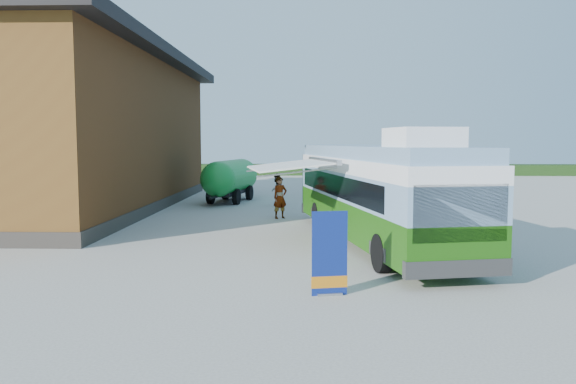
{
  "coord_description": "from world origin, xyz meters",
  "views": [
    {
      "loc": [
        0.23,
        -16.43,
        3.21
      ],
      "look_at": [
        -0.36,
        3.63,
        1.4
      ],
      "focal_mm": 35.0,
      "sensor_mm": 36.0,
      "label": 1
    }
  ],
  "objects_px": {
    "banner": "(330,261)",
    "person_a": "(280,198)",
    "picnic_table": "(356,219)",
    "bus": "(376,190)",
    "slurry_tanker": "(231,178)",
    "person_b": "(277,190)"
  },
  "relations": [
    {
      "from": "banner",
      "to": "person_a",
      "type": "bearing_deg",
      "value": 86.28
    },
    {
      "from": "banner",
      "to": "picnic_table",
      "type": "xyz_separation_m",
      "value": [
        1.19,
        7.13,
        -0.11
      ]
    },
    {
      "from": "bus",
      "to": "banner",
      "type": "height_order",
      "value": "bus"
    },
    {
      "from": "picnic_table",
      "to": "slurry_tanker",
      "type": "height_order",
      "value": "slurry_tanker"
    },
    {
      "from": "bus",
      "to": "slurry_tanker",
      "type": "height_order",
      "value": "bus"
    },
    {
      "from": "bus",
      "to": "picnic_table",
      "type": "relative_size",
      "value": 7.94
    },
    {
      "from": "banner",
      "to": "person_b",
      "type": "distance_m",
      "value": 16.45
    },
    {
      "from": "banner",
      "to": "slurry_tanker",
      "type": "bearing_deg",
      "value": 92.61
    },
    {
      "from": "banner",
      "to": "person_b",
      "type": "relative_size",
      "value": 1.09
    },
    {
      "from": "person_b",
      "to": "person_a",
      "type": "bearing_deg",
      "value": 22.85
    },
    {
      "from": "picnic_table",
      "to": "slurry_tanker",
      "type": "bearing_deg",
      "value": 119.22
    },
    {
      "from": "banner",
      "to": "picnic_table",
      "type": "distance_m",
      "value": 7.23
    },
    {
      "from": "person_a",
      "to": "slurry_tanker",
      "type": "relative_size",
      "value": 0.29
    },
    {
      "from": "slurry_tanker",
      "to": "bus",
      "type": "bearing_deg",
      "value": -52.53
    },
    {
      "from": "bus",
      "to": "person_b",
      "type": "xyz_separation_m",
      "value": [
        -3.62,
        10.34,
        -0.88
      ]
    },
    {
      "from": "banner",
      "to": "person_a",
      "type": "xyz_separation_m",
      "value": [
        -1.54,
        11.75,
        0.15
      ]
    },
    {
      "from": "picnic_table",
      "to": "slurry_tanker",
      "type": "relative_size",
      "value": 0.25
    },
    {
      "from": "person_b",
      "to": "slurry_tanker",
      "type": "height_order",
      "value": "slurry_tanker"
    },
    {
      "from": "picnic_table",
      "to": "person_b",
      "type": "xyz_separation_m",
      "value": [
        -3.1,
        9.21,
        0.2
      ]
    },
    {
      "from": "person_a",
      "to": "person_b",
      "type": "xyz_separation_m",
      "value": [
        -0.37,
        4.59,
        -0.06
      ]
    },
    {
      "from": "banner",
      "to": "slurry_tanker",
      "type": "xyz_separation_m",
      "value": [
        -4.46,
        18.15,
        0.56
      ]
    },
    {
      "from": "picnic_table",
      "to": "person_b",
      "type": "distance_m",
      "value": 9.72
    }
  ]
}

